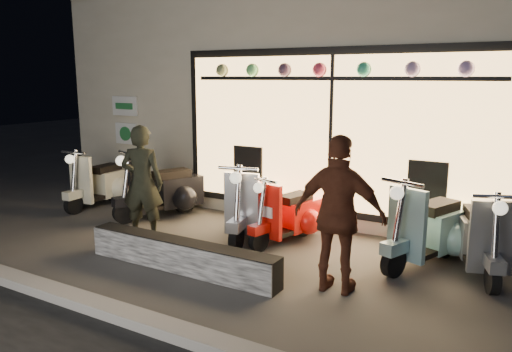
{
  "coord_description": "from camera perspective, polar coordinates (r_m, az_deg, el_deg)",
  "views": [
    {
      "loc": [
        3.7,
        -5.36,
        2.44
      ],
      "look_at": [
        0.22,
        0.6,
        1.05
      ],
      "focal_mm": 35.0,
      "sensor_mm": 36.0,
      "label": 1
    }
  ],
  "objects": [
    {
      "name": "ground",
      "position": [
        6.95,
        -4.11,
        -9.18
      ],
      "size": [
        40.0,
        40.0,
        0.0
      ],
      "primitive_type": "plane",
      "color": "#383533",
      "rests_on": "ground"
    },
    {
      "name": "kerb",
      "position": [
        5.53,
        -16.28,
        -14.56
      ],
      "size": [
        40.0,
        0.25,
        0.12
      ],
      "primitive_type": "cube",
      "color": "slate",
      "rests_on": "ground"
    },
    {
      "name": "shop_building",
      "position": [
        10.99,
        10.77,
        9.42
      ],
      "size": [
        10.2,
        6.23,
        4.2
      ],
      "color": "beige",
      "rests_on": "ground"
    },
    {
      "name": "graffiti_barrier",
      "position": [
        6.48,
        -8.54,
        -8.96
      ],
      "size": [
        2.78,
        0.28,
        0.4
      ],
      "primitive_type": "cube",
      "color": "black",
      "rests_on": "ground"
    },
    {
      "name": "scooter_silver",
      "position": [
        7.78,
        -0.16,
        -3.36
      ],
      "size": [
        0.74,
        1.61,
        1.15
      ],
      "rotation": [
        0.0,
        0.0,
        0.22
      ],
      "color": "black",
      "rests_on": "ground"
    },
    {
      "name": "scooter_red",
      "position": [
        7.53,
        4.18,
        -4.36
      ],
      "size": [
        0.67,
        1.4,
        1.0
      ],
      "rotation": [
        0.0,
        0.0,
        -0.24
      ],
      "color": "black",
      "rests_on": "ground"
    },
    {
      "name": "scooter_black",
      "position": [
        8.92,
        -9.9,
        -1.58
      ],
      "size": [
        0.93,
        1.59,
        1.16
      ],
      "rotation": [
        0.0,
        0.0,
        -0.4
      ],
      "color": "black",
      "rests_on": "ground"
    },
    {
      "name": "scooter_cream",
      "position": [
        9.99,
        -16.95,
        -0.69
      ],
      "size": [
        0.53,
        1.51,
        1.08
      ],
      "rotation": [
        0.0,
        0.0,
        0.06
      ],
      "color": "black",
      "rests_on": "ground"
    },
    {
      "name": "scooter_blue",
      "position": [
        7.02,
        19.6,
        -5.64
      ],
      "size": [
        0.9,
        1.59,
        1.15
      ],
      "rotation": [
        0.0,
        0.0,
        -0.37
      ],
      "color": "black",
      "rests_on": "ground"
    },
    {
      "name": "scooter_grey",
      "position": [
        7.01,
        24.09,
        -6.23
      ],
      "size": [
        0.81,
        1.52,
        1.09
      ],
      "rotation": [
        0.0,
        0.0,
        0.33
      ],
      "color": "black",
      "rests_on": "ground"
    },
    {
      "name": "man",
      "position": [
        7.66,
        -12.86,
        -0.74
      ],
      "size": [
        0.74,
        0.63,
        1.74
      ],
      "primitive_type": "imported",
      "rotation": [
        0.0,
        0.0,
        3.54
      ],
      "color": "black",
      "rests_on": "ground"
    },
    {
      "name": "woman",
      "position": [
        5.67,
        9.49,
        -4.45
      ],
      "size": [
        1.08,
        0.5,
        1.81
      ],
      "primitive_type": "imported",
      "rotation": [
        0.0,
        0.0,
        3.19
      ],
      "color": "#5B2D1C",
      "rests_on": "ground"
    }
  ]
}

